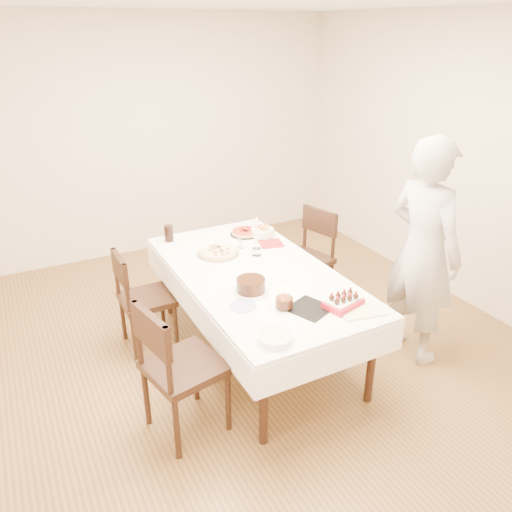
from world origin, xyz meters
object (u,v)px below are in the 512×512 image
pasta_bowl (262,232)px  birthday_cake (284,298)px  dining_table (256,313)px  cola_glass (169,233)px  chair_left_savory (147,299)px  pizza_pepperoni (245,232)px  chair_right_savory (304,260)px  taper_candle (257,236)px  pizza_white (218,253)px  layer_cake (251,286)px  chair_left_dessert (185,367)px  strawberry_box (343,302)px  person (423,252)px

pasta_bowl → birthday_cake: 1.30m
dining_table → cola_glass: size_ratio=14.46×
chair_left_savory → pasta_bowl: bearing=-175.1°
chair_left_savory → cola_glass: cola_glass is taller
pizza_pepperoni → chair_left_savory: bearing=-167.6°
chair_right_savory → taper_candle: bearing=-176.7°
pizza_white → pizza_pepperoni: size_ratio=1.32×
chair_right_savory → layer_cake: 1.27m
chair_left_dessert → birthday_cake: (0.74, -0.01, 0.33)m
dining_table → pizza_white: bearing=107.0°
dining_table → layer_cake: (-0.19, -0.27, 0.43)m
pizza_white → pizza_pepperoni: (0.41, 0.31, 0.00)m
birthday_cake → chair_left_savory: bearing=121.7°
pizza_pepperoni → layer_cake: size_ratio=1.02×
pasta_bowl → layer_cake: bearing=-123.0°
dining_table → chair_right_savory: chair_right_savory is taller
chair_left_savory → strawberry_box: 1.69m
chair_right_savory → strawberry_box: (-0.49, -1.24, 0.30)m
person → taper_candle: bearing=43.3°
strawberry_box → birthday_cake: bearing=155.1°
taper_candle → cola_glass: size_ratio=2.35×
pizza_pepperoni → strawberry_box: bearing=-89.5°
pasta_bowl → layer_cake: 1.07m
chair_left_savory → person: person is taller
chair_left_dessert → person: 2.03m
chair_left_savory → strawberry_box: (1.05, -1.28, 0.34)m
chair_right_savory → pizza_pepperoni: (-0.50, 0.26, 0.29)m
pasta_bowl → chair_left_dessert: bearing=-135.7°
pasta_bowl → strawberry_box: bearing=-94.5°
strawberry_box → dining_table: bearing=110.9°
chair_right_savory → taper_candle: taper_candle is taller
pasta_bowl → cola_glass: (-0.80, 0.30, 0.03)m
chair_left_dessert → pasta_bowl: size_ratio=4.73×
pizza_pepperoni → pasta_bowl: bearing=-44.5°
cola_glass → taper_candle: bearing=-49.1°
dining_table → chair_left_dessert: bearing=-145.5°
layer_cake → taper_candle: bearing=58.6°
chair_left_savory → chair_left_dessert: (-0.06, -1.09, 0.05)m
chair_left_dessert → taper_candle: 1.37m
pasta_bowl → chair_right_savory: bearing=-20.2°
pizza_white → chair_left_dessert: bearing=-124.5°
cola_glass → birthday_cake: bearing=-78.1°
person → pizza_white: (-1.29, 1.04, -0.15)m
pizza_white → pasta_bowl: 0.57m
chair_left_dessert → pizza_pepperoni: bearing=-141.5°
pizza_pepperoni → pasta_bowl: pasta_bowl is taller
chair_left_dessert → chair_left_savory: bearing=-104.8°
chair_right_savory → cola_glass: bearing=144.7°
layer_cake → person: bearing=-13.8°
chair_left_savory → pizza_white: size_ratio=2.47×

